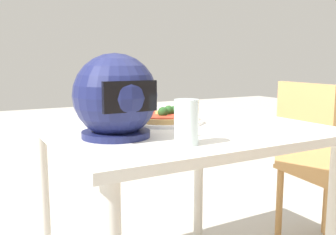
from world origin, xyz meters
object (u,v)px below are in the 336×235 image
dining_table (172,147)px  motorcycle_helmet (115,97)px  pizza (164,116)px  chair_side (317,161)px  drinking_glass (186,122)px

dining_table → motorcycle_helmet: (0.29, 0.15, 0.22)m
pizza → motorcycle_helmet: (0.27, 0.18, 0.10)m
dining_table → pizza: pizza is taller
motorcycle_helmet → chair_side: motorcycle_helmet is taller
dining_table → motorcycle_helmet: motorcycle_helmet is taller
drinking_glass → motorcycle_helmet: bearing=-55.9°
pizza → chair_side: (-0.86, 0.04, -0.28)m
drinking_glass → chair_side: bearing=-161.1°
motorcycle_helmet → chair_side: (-1.13, -0.14, -0.38)m
pizza → motorcycle_helmet: motorcycle_helmet is taller
dining_table → motorcycle_helmet: size_ratio=3.73×
dining_table → drinking_glass: (0.16, 0.35, 0.16)m
motorcycle_helmet → pizza: bearing=-146.7°
drinking_glass → chair_side: 1.10m
dining_table → drinking_glass: bearing=66.0°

